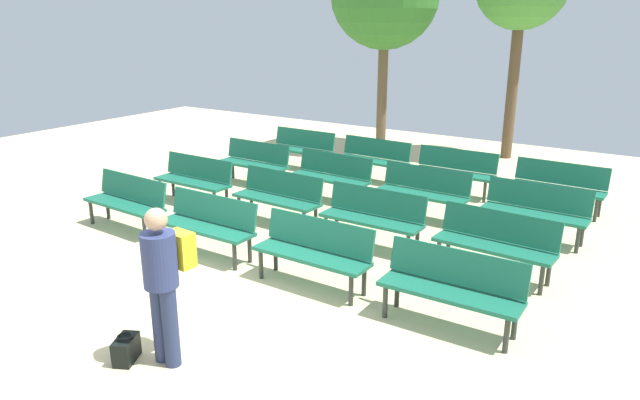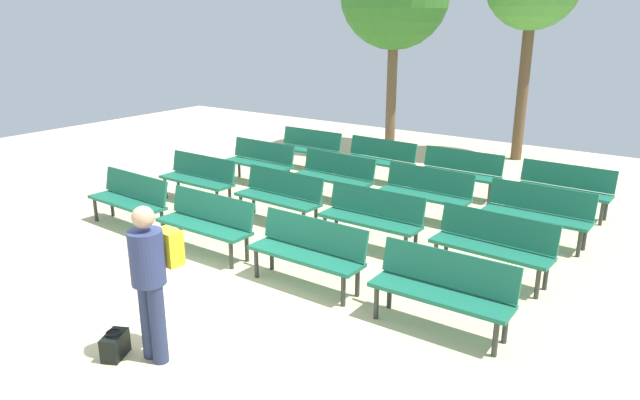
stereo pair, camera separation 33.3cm
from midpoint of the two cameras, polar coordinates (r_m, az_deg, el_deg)
ground_plane at (r=7.35m, az=-13.55°, el=-10.33°), size 24.00×24.00×0.00m
bench_r0_c0 at (r=10.13m, az=-17.12°, el=0.27°), size 1.62×0.56×0.87m
bench_r0_c1 at (r=8.72m, az=-9.89°, el=-1.96°), size 1.60×0.49×0.87m
bench_r0_c2 at (r=7.56m, az=0.14°, el=-4.76°), size 1.61×0.50×0.87m
bench_r0_c3 at (r=6.72m, az=13.28°, el=-8.22°), size 1.60×0.49×0.87m
bench_r1_c0 at (r=11.16m, az=-10.87°, el=2.29°), size 1.61×0.50×0.87m
bench_r1_c1 at (r=9.86m, az=-2.95°, el=0.58°), size 1.62×0.54×0.87m
bench_r1_c2 at (r=8.86m, az=6.16°, el=-1.47°), size 1.60×0.49×0.87m
bench_r1_c3 at (r=8.14m, az=17.62°, el=-3.98°), size 1.62×0.56×0.87m
bench_r2_c0 at (r=12.27m, az=-5.09°, el=3.92°), size 1.61×0.53×0.87m
bench_r2_c1 at (r=11.11m, az=2.37°, el=2.54°), size 1.62×0.55×0.87m
bench_r2_c2 at (r=10.25m, az=11.20°, el=0.92°), size 1.61×0.52×0.87m
bench_r2_c3 at (r=9.66m, az=21.37°, el=-1.01°), size 1.61×0.51×0.87m
bench_r3_c0 at (r=13.50m, az=-0.39°, el=5.24°), size 1.61×0.50×0.87m
bench_r3_c1 at (r=12.51m, az=6.57°, el=4.14°), size 1.62×0.56×0.87m
bench_r3_c2 at (r=11.75m, az=14.27°, el=2.83°), size 1.60×0.49×0.87m
bench_r3_c3 at (r=11.22m, az=23.49°, el=1.21°), size 1.61×0.53×0.87m
visitor_with_backpack at (r=6.00m, az=-14.55°, el=-7.01°), size 0.36×0.54×1.65m
handbag at (r=6.50m, az=-17.91°, el=-13.30°), size 0.30×0.37×0.29m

